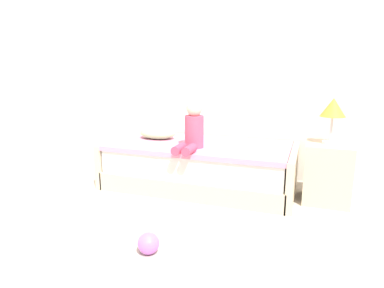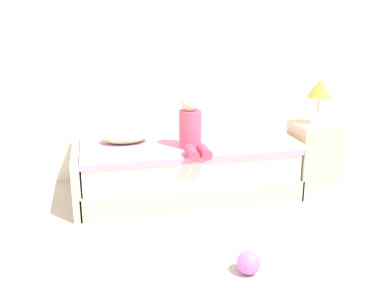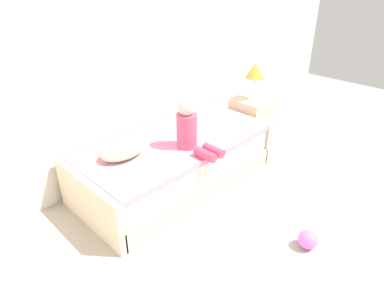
{
  "view_description": "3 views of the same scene",
  "coord_description": "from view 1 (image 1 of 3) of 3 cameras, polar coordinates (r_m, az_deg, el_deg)",
  "views": [
    {
      "loc": [
        0.86,
        -1.49,
        1.33
      ],
      "look_at": [
        -0.3,
        1.75,
        0.55
      ],
      "focal_mm": 31.52,
      "sensor_mm": 36.0,
      "label": 1
    },
    {
      "loc": [
        -1.13,
        -1.93,
        1.67
      ],
      "look_at": [
        -0.3,
        1.75,
        0.55
      ],
      "focal_mm": 41.31,
      "sensor_mm": 36.0,
      "label": 2
    },
    {
      "loc": [
        -2.35,
        -0.29,
        2.07
      ],
      "look_at": [
        -0.3,
        1.75,
        0.55
      ],
      "focal_mm": 31.49,
      "sensor_mm": 36.0,
      "label": 3
    }
  ],
  "objects": [
    {
      "name": "bed",
      "position": [
        3.84,
        1.26,
        -3.65
      ],
      "size": [
        2.11,
        1.0,
        0.5
      ],
      "color": "beige",
      "rests_on": "ground"
    },
    {
      "name": "wall_rear",
      "position": [
        4.18,
        8.05,
        14.29
      ],
      "size": [
        7.2,
        0.1,
        2.9
      ],
      "primitive_type": "cube",
      "color": "silver",
      "rests_on": "ground"
    },
    {
      "name": "table_lamp",
      "position": [
        3.53,
        22.75,
        5.37
      ],
      "size": [
        0.24,
        0.24,
        0.45
      ],
      "color": "silver",
      "rests_on": "nightstand"
    },
    {
      "name": "pillow",
      "position": [
        4.06,
        -5.86,
        1.83
      ],
      "size": [
        0.44,
        0.3,
        0.13
      ],
      "primitive_type": "ellipsoid",
      "color": "#99CC8C",
      "rests_on": "bed"
    },
    {
      "name": "toy_ball",
      "position": [
        2.58,
        -7.38,
        -16.32
      ],
      "size": [
        0.16,
        0.16,
        0.16
      ],
      "primitive_type": "sphere",
      "color": "#CC66D8",
      "rests_on": "ground"
    },
    {
      "name": "nightstand",
      "position": [
        3.65,
        21.89,
        -4.57
      ],
      "size": [
        0.44,
        0.44,
        0.6
      ],
      "primitive_type": "cube",
      "color": "beige",
      "rests_on": "ground"
    },
    {
      "name": "child_figure",
      "position": [
        3.52,
        0.12,
        2.53
      ],
      "size": [
        0.2,
        0.51,
        0.5
      ],
      "color": "#E04C6B",
      "rests_on": "bed"
    }
  ]
}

